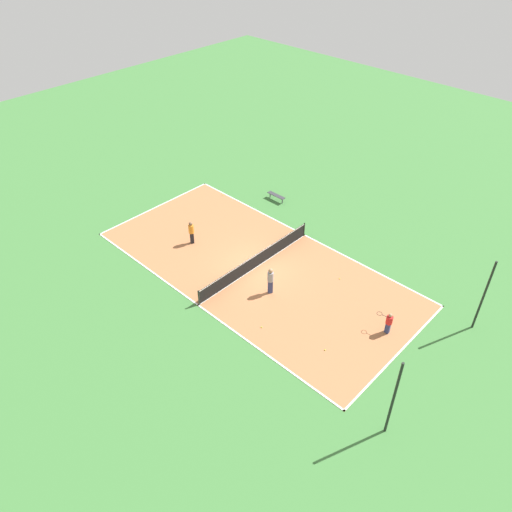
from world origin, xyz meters
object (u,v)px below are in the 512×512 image
(tennis_ball_right_alley, at_px, (223,195))
(fence_post_back_left, at_px, (484,296))
(player_baseline_gray, at_px, (270,279))
(player_coach_red, at_px, (389,322))
(tennis_ball_far_baseline, at_px, (262,327))
(bench, at_px, (276,196))
(fence_post_back_right, at_px, (393,399))
(tennis_ball_midcourt, at_px, (325,350))
(tennis_ball_near_net, at_px, (340,279))
(tennis_net, at_px, (256,260))
(player_center_orange, at_px, (191,231))

(tennis_ball_right_alley, distance_m, fence_post_back_left, 20.35)
(fence_post_back_left, bearing_deg, tennis_ball_right_alley, -90.45)
(player_baseline_gray, distance_m, player_coach_red, 7.08)
(player_coach_red, xyz_separation_m, tennis_ball_far_baseline, (4.47, -5.17, -0.74))
(bench, relative_size, player_baseline_gray, 0.86)
(bench, distance_m, tennis_ball_far_baseline, 13.54)
(fence_post_back_right, bearing_deg, tennis_ball_midcourt, -111.58)
(player_baseline_gray, xyz_separation_m, fence_post_back_right, (3.29, 10.00, 1.24))
(bench, relative_size, tennis_ball_far_baseline, 22.80)
(tennis_ball_near_net, relative_size, fence_post_back_right, 0.01)
(bench, distance_m, fence_post_back_left, 17.09)
(player_baseline_gray, relative_size, tennis_ball_far_baseline, 26.54)
(tennis_ball_midcourt, bearing_deg, tennis_net, -108.86)
(player_baseline_gray, bearing_deg, tennis_ball_right_alley, -93.71)
(tennis_ball_near_net, relative_size, tennis_ball_far_baseline, 1.00)
(fence_post_back_left, bearing_deg, tennis_ball_near_net, -77.26)
(tennis_ball_near_net, bearing_deg, tennis_ball_right_alley, -98.66)
(player_center_orange, bearing_deg, player_baseline_gray, -57.52)
(fence_post_back_left, bearing_deg, player_baseline_gray, -60.67)
(player_center_orange, bearing_deg, tennis_net, -44.44)
(tennis_ball_far_baseline, bearing_deg, fence_post_back_left, 134.00)
(player_baseline_gray, height_order, fence_post_back_right, fence_post_back_right)
(player_coach_red, distance_m, tennis_ball_midcourt, 3.82)
(tennis_ball_right_alley, bearing_deg, tennis_ball_far_baseline, 55.12)
(player_coach_red, relative_size, fence_post_back_left, 0.30)
(bench, bearing_deg, tennis_net, -57.05)
(tennis_ball_far_baseline, xyz_separation_m, fence_post_back_right, (0.82, 8.38, 2.25))
(tennis_ball_near_net, bearing_deg, fence_post_back_right, 47.14)
(tennis_net, bearing_deg, fence_post_back_left, 109.94)
(tennis_ball_near_net, height_order, fence_post_back_left, fence_post_back_left)
(player_center_orange, distance_m, player_baseline_gray, 7.20)
(player_center_orange, distance_m, fence_post_back_right, 17.57)
(player_coach_red, bearing_deg, bench, -30.52)
(player_center_orange, bearing_deg, fence_post_back_left, -39.06)
(fence_post_back_right, bearing_deg, tennis_ball_far_baseline, -95.56)
(bench, relative_size, fence_post_back_left, 0.34)
(player_center_orange, xyz_separation_m, tennis_ball_far_baseline, (2.55, 8.81, -0.92))
(bench, height_order, tennis_ball_midcourt, bench)
(tennis_net, xyz_separation_m, tennis_ball_near_net, (-2.71, 4.56, -0.49))
(tennis_net, height_order, tennis_ball_far_baseline, tennis_net)
(tennis_net, xyz_separation_m, fence_post_back_left, (-4.46, 12.28, 1.76))
(player_center_orange, bearing_deg, tennis_ball_near_net, -35.08)
(player_baseline_gray, xyz_separation_m, tennis_ball_midcourt, (1.38, 5.16, -1.01))
(tennis_ball_right_alley, relative_size, fence_post_back_right, 0.01)
(bench, xyz_separation_m, tennis_ball_near_net, (4.26, 9.07, -0.33))
(player_coach_red, relative_size, tennis_ball_far_baseline, 20.25)
(tennis_ball_far_baseline, bearing_deg, player_baseline_gray, -146.90)
(tennis_ball_near_net, height_order, tennis_ball_far_baseline, same)
(bench, xyz_separation_m, fence_post_back_left, (2.51, 16.80, 1.92))
(player_coach_red, bearing_deg, player_baseline_gray, 10.19)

